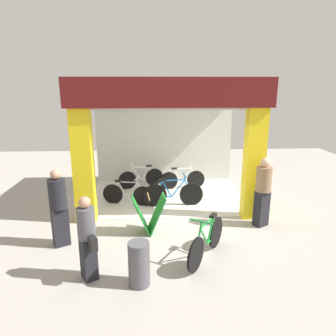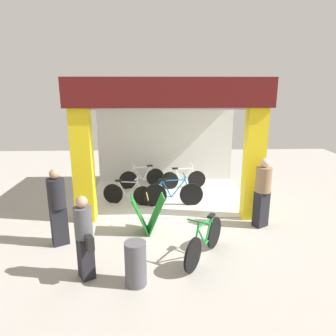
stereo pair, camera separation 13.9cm
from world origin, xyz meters
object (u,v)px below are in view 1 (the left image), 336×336
Objects in this scene: bicycle_inside_0 at (182,179)px; bicycle_inside_2 at (173,194)px; bicycle_inside_1 at (128,194)px; sandwich_board_sign at (149,214)px; bicycle_parked_0 at (207,241)px; pedestrian_1 at (263,191)px; pedestrian_2 at (87,238)px; trash_bin at (139,264)px; bicycle_inside_3 at (141,178)px; pedestrian_0 at (59,207)px.

bicycle_inside_2 is (-0.42, -1.54, 0.04)m from bicycle_inside_0.
bicycle_inside_0 is 1.03× the size of bicycle_inside_1.
bicycle_inside_2 is 1.87× the size of sandwich_board_sign.
pedestrian_1 reaches higher than bicycle_parked_0.
bicycle_inside_2 reaches higher than bicycle_inside_0.
bicycle_inside_1 is 0.94× the size of pedestrian_2.
pedestrian_2 reaches higher than bicycle_inside_2.
bicycle_inside_2 reaches higher than trash_bin.
pedestrian_2 is at bearing -97.04° from bicycle_inside_1.
bicycle_parked_0 is at bearing -45.45° from sandwich_board_sign.
pedestrian_2 is at bearing -152.55° from pedestrian_1.
bicycle_inside_3 is at bearing 81.30° from pedestrian_2.
pedestrian_1 is at bearing 4.87° from sandwich_board_sign.
pedestrian_2 is (-1.06, -1.76, 0.35)m from sandwich_board_sign.
bicycle_parked_0 is at bearing 31.14° from trash_bin.
pedestrian_1 is 3.73m from trash_bin.
pedestrian_1 is (1.69, -2.90, 0.57)m from bicycle_inside_0.
bicycle_inside_2 is 1.99m from bicycle_inside_3.
bicycle_inside_0 is 0.89× the size of pedestrian_0.
bicycle_parked_0 is at bearing -12.75° from pedestrian_0.
bicycle_inside_1 is (-1.73, -1.37, -0.00)m from bicycle_inside_0.
pedestrian_1 reaches higher than bicycle_inside_0.
sandwich_board_sign is (-1.10, -3.14, 0.12)m from bicycle_inside_0.
trash_bin is at bearing -88.63° from bicycle_inside_3.
pedestrian_0 is at bearing -141.18° from bicycle_inside_2.
trash_bin is at bearing -142.82° from pedestrian_1.
bicycle_inside_3 is at bearing 134.78° from pedestrian_1.
sandwich_board_sign is at bearing -113.20° from bicycle_inside_2.
bicycle_inside_1 is 0.86× the size of pedestrian_1.
pedestrian_2 reaches higher than sandwich_board_sign.
sandwich_board_sign is 2.00m from trash_bin.
sandwich_board_sign is at bearing -70.50° from bicycle_inside_1.
pedestrian_0 is at bearing -113.08° from bicycle_inside_3.
pedestrian_2 is at bearing -117.48° from bicycle_inside_2.
sandwich_board_sign is at bearing -175.13° from pedestrian_1.
trash_bin is (0.13, -5.33, 0.06)m from bicycle_inside_3.
bicycle_inside_0 is at bearing 66.19° from pedestrian_2.
pedestrian_1 is at bearing -32.87° from bicycle_inside_2.
bicycle_parked_0 is at bearing -138.48° from pedestrian_1.
bicycle_inside_1 is 2.66m from pedestrian_0.
bicycle_inside_1 is 3.59m from pedestrian_2.
trash_bin is at bearing -103.76° from bicycle_inside_0.
bicycle_inside_2 is at bearing -105.10° from bicycle_inside_0.
sandwich_board_sign is 0.59× the size of pedestrian_2.
bicycle_parked_0 reaches higher than bicycle_inside_1.
trash_bin is (-0.84, -3.59, 0.03)m from bicycle_inside_2.
pedestrian_1 reaches higher than bicycle_inside_1.
trash_bin is (1.76, -1.50, -0.49)m from pedestrian_0.
sandwich_board_sign is 2.02m from pedestrian_0.
bicycle_inside_3 is 4.40m from pedestrian_1.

